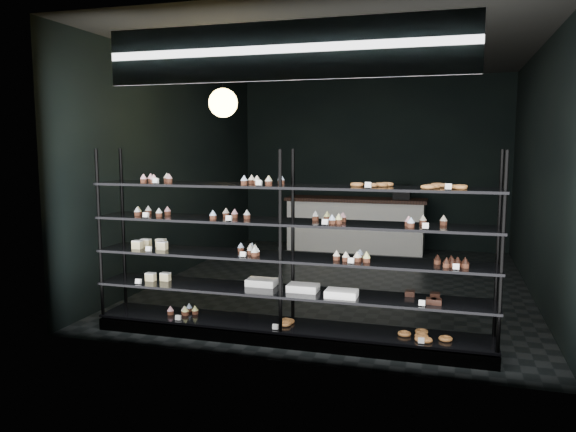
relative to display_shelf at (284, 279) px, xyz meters
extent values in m
cube|color=black|center=(0.12, 2.45, -0.62)|extent=(5.00, 6.00, 0.01)
cube|color=black|center=(0.12, 2.45, 2.57)|extent=(5.00, 6.00, 0.01)
cube|color=black|center=(0.12, 5.45, 0.97)|extent=(5.00, 0.01, 3.20)
cube|color=black|center=(0.12, -0.55, 0.97)|extent=(5.00, 0.01, 3.20)
cube|color=black|center=(-2.38, 2.45, 0.97)|extent=(0.01, 6.00, 3.20)
cube|color=black|center=(2.62, 2.45, 0.97)|extent=(0.01, 6.00, 3.20)
cube|color=black|center=(0.03, 0.00, -0.57)|extent=(4.00, 0.50, 0.12)
cylinder|color=black|center=(-1.94, -0.22, 0.36)|extent=(0.04, 0.04, 1.85)
cylinder|color=black|center=(-1.94, 0.22, 0.36)|extent=(0.04, 0.04, 1.85)
cylinder|color=black|center=(0.03, -0.22, 0.36)|extent=(0.04, 0.04, 1.85)
cylinder|color=black|center=(0.03, 0.22, 0.36)|extent=(0.04, 0.04, 1.85)
cylinder|color=black|center=(2.00, -0.22, 0.36)|extent=(0.04, 0.04, 1.85)
cylinder|color=black|center=(2.00, 0.22, 0.36)|extent=(0.04, 0.04, 1.85)
cube|color=black|center=(0.03, 0.00, -0.48)|extent=(4.00, 0.50, 0.03)
cube|color=black|center=(0.03, 0.00, -0.13)|extent=(4.00, 0.50, 0.02)
cube|color=black|center=(0.03, 0.00, 0.22)|extent=(4.00, 0.50, 0.02)
cube|color=black|center=(0.03, 0.00, 0.57)|extent=(4.00, 0.50, 0.02)
cube|color=black|center=(0.03, 0.00, 0.92)|extent=(4.00, 0.50, 0.02)
cube|color=white|center=(-1.31, -0.18, 0.96)|extent=(0.06, 0.04, 0.06)
cube|color=white|center=(-0.21, -0.18, 0.96)|extent=(0.06, 0.04, 0.06)
cube|color=white|center=(0.83, -0.18, 0.96)|extent=(0.05, 0.04, 0.06)
cube|color=white|center=(1.55, -0.18, 0.96)|extent=(0.06, 0.04, 0.06)
cube|color=white|center=(-1.45, -0.18, 0.61)|extent=(0.06, 0.04, 0.06)
cube|color=white|center=(-0.55, -0.18, 0.61)|extent=(0.05, 0.04, 0.06)
cube|color=white|center=(0.43, -0.18, 0.61)|extent=(0.06, 0.04, 0.06)
cube|color=white|center=(1.33, -0.18, 0.61)|extent=(0.06, 0.04, 0.06)
cube|color=white|center=(-1.43, -0.18, 0.26)|extent=(0.06, 0.04, 0.06)
cube|color=white|center=(-0.38, -0.18, 0.26)|extent=(0.05, 0.04, 0.06)
cube|color=white|center=(0.70, -0.18, 0.26)|extent=(0.05, 0.04, 0.06)
cube|color=white|center=(1.60, -0.18, 0.26)|extent=(0.06, 0.04, 0.06)
cube|color=white|center=(-1.53, -0.18, -0.09)|extent=(0.06, 0.04, 0.06)
cube|color=white|center=(1.33, -0.18, -0.09)|extent=(0.06, 0.04, 0.06)
cube|color=white|center=(-1.10, -0.18, -0.44)|extent=(0.06, 0.04, 0.06)
cube|color=white|center=(-0.01, -0.18, -0.44)|extent=(0.05, 0.04, 0.06)
cube|color=white|center=(1.37, -0.18, -0.44)|extent=(0.06, 0.04, 0.06)
cube|color=#0D1D42|center=(0.12, -0.47, 2.12)|extent=(3.20, 0.04, 0.45)
cube|color=white|center=(0.12, -0.49, 2.12)|extent=(3.30, 0.02, 0.50)
cylinder|color=black|center=(-1.11, 1.16, 2.27)|extent=(0.01, 0.01, 0.56)
sphere|color=#F9C557|center=(-1.11, 1.16, 1.82)|extent=(0.35, 0.35, 0.35)
cube|color=silver|center=(-0.10, 4.95, -0.17)|extent=(2.46, 0.60, 0.92)
cube|color=black|center=(-0.10, 4.95, 0.32)|extent=(2.56, 0.65, 0.06)
cube|color=black|center=(0.73, 4.95, 0.48)|extent=(0.30, 0.30, 0.25)
camera|label=1|loc=(1.55, -5.22, 1.32)|focal=35.00mm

